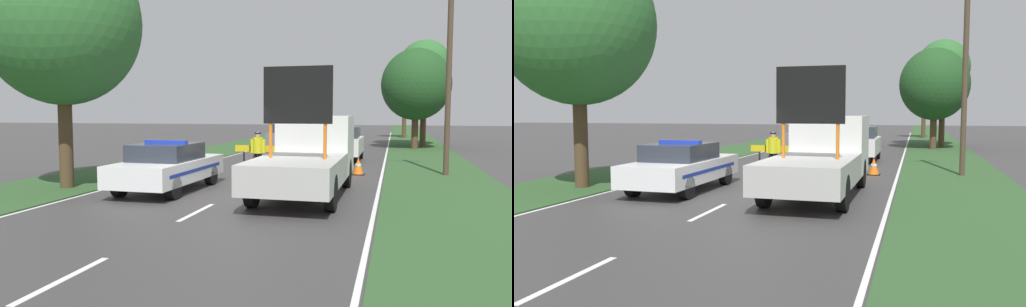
% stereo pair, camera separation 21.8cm
% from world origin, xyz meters
% --- Properties ---
extents(ground_plane, '(160.00, 160.00, 0.00)m').
position_xyz_m(ground_plane, '(0.00, 0.00, 0.00)').
color(ground_plane, '#3D3A3A').
extents(lane_markings, '(8.23, 64.39, 0.01)m').
position_xyz_m(lane_markings, '(0.00, 14.37, 0.00)').
color(lane_markings, silver).
rests_on(lane_markings, ground).
extents(grass_verge_left, '(3.78, 120.00, 0.03)m').
position_xyz_m(grass_verge_left, '(-6.06, 20.00, 0.01)').
color(grass_verge_left, '#2D5128').
rests_on(grass_verge_left, ground).
extents(grass_verge_right, '(3.78, 120.00, 0.03)m').
position_xyz_m(grass_verge_right, '(6.06, 20.00, 0.01)').
color(grass_verge_right, '#2D5128').
rests_on(grass_verge_right, ground).
extents(police_car, '(1.89, 4.75, 1.54)m').
position_xyz_m(police_car, '(-2.08, 1.19, 0.74)').
color(police_car, white).
rests_on(police_car, ground).
extents(work_truck, '(2.20, 6.38, 3.54)m').
position_xyz_m(work_truck, '(2.08, 1.87, 1.12)').
color(work_truck, white).
rests_on(work_truck, ground).
extents(road_barrier, '(3.53, 0.08, 1.06)m').
position_xyz_m(road_barrier, '(0.16, 6.32, 0.88)').
color(road_barrier, black).
rests_on(road_barrier, ground).
extents(police_officer, '(0.58, 0.37, 1.63)m').
position_xyz_m(police_officer, '(-0.51, 5.70, 0.97)').
color(police_officer, '#191E38').
rests_on(police_officer, ground).
extents(pedestrian_civilian, '(0.57, 0.36, 1.59)m').
position_xyz_m(pedestrian_civilian, '(0.61, 5.95, 0.93)').
color(pedestrian_civilian, brown).
rests_on(pedestrian_civilian, ground).
extents(traffic_cone_near_police, '(0.45, 0.45, 0.62)m').
position_xyz_m(traffic_cone_near_police, '(0.49, 7.48, 0.31)').
color(traffic_cone_near_police, black).
rests_on(traffic_cone_near_police, ground).
extents(traffic_cone_centre_front, '(0.48, 0.48, 0.66)m').
position_xyz_m(traffic_cone_centre_front, '(3.19, 6.63, 0.33)').
color(traffic_cone_centre_front, black).
rests_on(traffic_cone_centre_front, ground).
extents(traffic_cone_near_truck, '(0.52, 0.52, 0.72)m').
position_xyz_m(traffic_cone_near_truck, '(1.29, 5.36, 0.36)').
color(traffic_cone_near_truck, black).
rests_on(traffic_cone_near_truck, ground).
extents(traffic_cone_behind_barrier, '(0.52, 0.52, 0.71)m').
position_xyz_m(traffic_cone_behind_barrier, '(-0.83, 6.16, 0.35)').
color(traffic_cone_behind_barrier, black).
rests_on(traffic_cone_behind_barrier, ground).
extents(queued_car_van_white, '(1.79, 3.99, 1.67)m').
position_xyz_m(queued_car_van_white, '(2.06, 12.05, 0.85)').
color(queued_car_van_white, silver).
rests_on(queued_car_van_white, ground).
extents(queued_car_suv_grey, '(1.73, 4.15, 1.65)m').
position_xyz_m(queued_car_suv_grey, '(-1.91, 17.65, 0.85)').
color(queued_car_suv_grey, slate).
rests_on(queued_car_suv_grey, ground).
extents(queued_car_wagon_maroon, '(1.93, 4.63, 1.58)m').
position_xyz_m(queued_car_wagon_maroon, '(-1.91, 23.22, 0.83)').
color(queued_car_wagon_maroon, maroon).
rests_on(queued_car_wagon_maroon, ground).
extents(roadside_tree_near_left, '(3.41, 3.41, 7.14)m').
position_xyz_m(roadside_tree_near_left, '(6.31, 22.66, 5.31)').
color(roadside_tree_near_left, '#4C3823').
rests_on(roadside_tree_near_left, ground).
extents(roadside_tree_near_right, '(4.77, 4.77, 7.60)m').
position_xyz_m(roadside_tree_near_right, '(-5.32, 0.73, 5.07)').
color(roadside_tree_near_right, '#4C3823').
rests_on(roadside_tree_near_right, ground).
extents(roadside_tree_mid_left, '(4.33, 4.33, 6.40)m').
position_xyz_m(roadside_tree_mid_left, '(5.73, 20.92, 4.12)').
color(roadside_tree_mid_left, '#4C3823').
rests_on(roadside_tree_mid_left, ground).
extents(roadside_tree_mid_right, '(2.91, 2.91, 6.89)m').
position_xyz_m(roadside_tree_mid_right, '(5.30, 34.78, 5.29)').
color(roadside_tree_mid_right, '#4C3823').
rests_on(roadside_tree_mid_right, ground).
extents(roadside_tree_far_left, '(4.51, 4.51, 6.59)m').
position_xyz_m(roadside_tree_far_left, '(5.88, 25.02, 4.21)').
color(roadside_tree_far_left, '#4C3823').
rests_on(roadside_tree_far_left, ground).
extents(utility_pole, '(1.20, 0.20, 7.48)m').
position_xyz_m(utility_pole, '(6.37, 7.19, 3.85)').
color(utility_pole, '#473828').
rests_on(utility_pole, ground).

